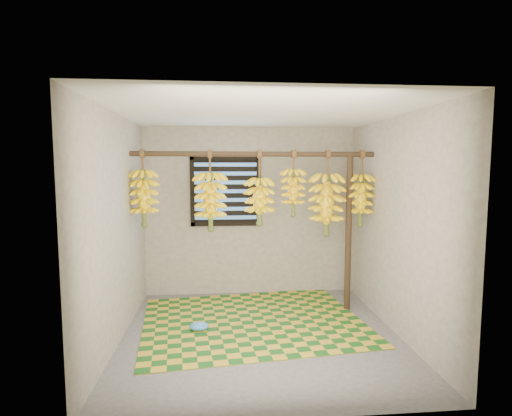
{
  "coord_description": "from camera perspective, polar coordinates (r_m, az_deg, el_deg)",
  "views": [
    {
      "loc": [
        -0.43,
        -4.21,
        1.84
      ],
      "look_at": [
        0.0,
        0.55,
        1.35
      ],
      "focal_mm": 28.0,
      "sensor_mm": 36.0,
      "label": 1
    }
  ],
  "objects": [
    {
      "name": "wall_left",
      "position": [
        4.39,
        -19.31,
        -2.85
      ],
      "size": [
        0.01,
        3.0,
        2.4
      ],
      "primitive_type": "cube",
      "color": "slate",
      "rests_on": "floor"
    },
    {
      "name": "floor",
      "position": [
        4.61,
        0.64,
        -17.71
      ],
      "size": [
        3.0,
        3.0,
        0.01
      ],
      "primitive_type": "cube",
      "color": "#515151",
      "rests_on": "ground"
    },
    {
      "name": "banana_bunch_c",
      "position": [
        4.95,
        0.5,
        0.95
      ],
      "size": [
        0.35,
        0.35,
        0.93
      ],
      "color": "brown",
      "rests_on": "hanging_pole"
    },
    {
      "name": "banana_bunch_a",
      "position": [
        5.01,
        -15.74,
        1.37
      ],
      "size": [
        0.34,
        0.34,
        0.93
      ],
      "color": "brown",
      "rests_on": "hanging_pole"
    },
    {
      "name": "ceiling",
      "position": [
        4.27,
        0.68,
        13.47
      ],
      "size": [
        3.0,
        3.0,
        0.01
      ],
      "primitive_type": "cube",
      "color": "silver",
      "rests_on": "wall_back"
    },
    {
      "name": "hanging_pole",
      "position": [
        4.93,
        -0.16,
        7.72
      ],
      "size": [
        3.0,
        0.06,
        0.06
      ],
      "primitive_type": "cylinder",
      "rotation": [
        0.0,
        1.57,
        0.0
      ],
      "color": "#3C2B1B",
      "rests_on": "wall_left"
    },
    {
      "name": "plastic_bag",
      "position": [
        4.73,
        -8.14,
        -16.39
      ],
      "size": [
        0.22,
        0.16,
        0.09
      ],
      "primitive_type": "ellipsoid",
      "rotation": [
        0.0,
        0.0,
        0.0
      ],
      "color": "#3C90E0",
      "rests_on": "woven_mat"
    },
    {
      "name": "banana_bunch_f",
      "position": [
        5.24,
        14.73,
        1.12
      ],
      "size": [
        0.31,
        0.31,
        0.96
      ],
      "color": "brown",
      "rests_on": "hanging_pole"
    },
    {
      "name": "banana_bunch_d",
      "position": [
        5.0,
        5.35,
        2.26
      ],
      "size": [
        0.31,
        0.31,
        0.82
      ],
      "color": "brown",
      "rests_on": "hanging_pole"
    },
    {
      "name": "banana_bunch_b",
      "position": [
        4.93,
        -6.52,
        0.9
      ],
      "size": [
        0.38,
        0.38,
        0.99
      ],
      "color": "brown",
      "rests_on": "hanging_pole"
    },
    {
      "name": "support_post",
      "position": [
        5.24,
        13.06,
        -3.53
      ],
      "size": [
        0.08,
        0.08,
        2.0
      ],
      "primitive_type": "cylinder",
      "color": "#3C2B1B",
      "rests_on": "floor"
    },
    {
      "name": "banana_bunch_e",
      "position": [
        5.11,
        10.07,
        0.49
      ],
      "size": [
        0.43,
        0.43,
        1.07
      ],
      "color": "brown",
      "rests_on": "hanging_pole"
    },
    {
      "name": "woven_mat",
      "position": [
        4.97,
        -0.45,
        -15.81
      ],
      "size": [
        2.77,
        2.32,
        0.01
      ],
      "primitive_type": "cube",
      "rotation": [
        0.0,
        0.0,
        0.11
      ],
      "color": "#185419",
      "rests_on": "floor"
    },
    {
      "name": "wall_right",
      "position": [
        4.67,
        19.36,
        -2.34
      ],
      "size": [
        0.01,
        3.0,
        2.4
      ],
      "primitive_type": "cube",
      "color": "slate",
      "rests_on": "floor"
    },
    {
      "name": "wall_back",
      "position": [
        5.76,
        -0.85,
        -0.53
      ],
      "size": [
        3.0,
        0.01,
        2.4
      ],
      "primitive_type": "cube",
      "color": "slate",
      "rests_on": "floor"
    },
    {
      "name": "window",
      "position": [
        5.69,
        -4.35,
        2.41
      ],
      "size": [
        1.0,
        0.04,
        1.0
      ],
      "color": "black",
      "rests_on": "wall_back"
    }
  ]
}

